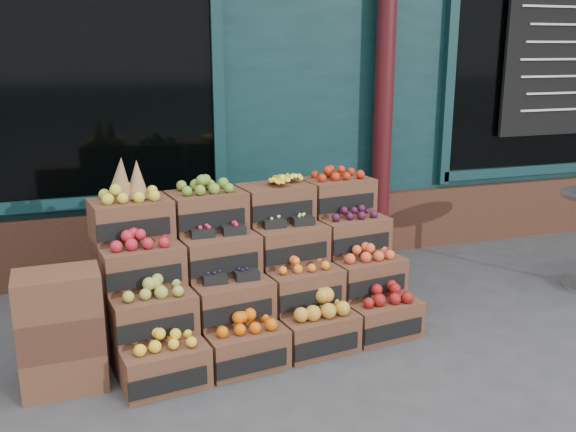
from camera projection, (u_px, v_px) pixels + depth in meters
name	position (u px, v px, depth m)	size (l,w,h in m)	color
ground	(352.00, 368.00, 4.11)	(60.00, 60.00, 0.00)	#38383A
shop_facade	(192.00, 14.00, 8.18)	(12.00, 6.24, 4.80)	#0C2A2B
crate_display	(254.00, 279.00, 4.52)	(2.21, 1.29, 1.31)	#563322
spare_crates	(61.00, 331.00, 3.79)	(0.50, 0.35, 0.73)	#563322
shopkeeper	(56.00, 157.00, 5.99)	(0.73, 0.48, 2.00)	#1B5E34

